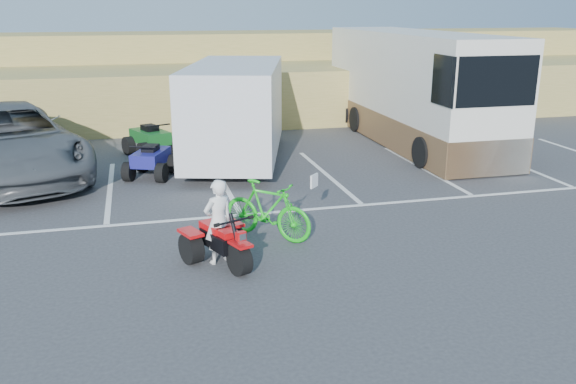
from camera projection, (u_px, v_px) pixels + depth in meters
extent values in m
plane|color=#38383B|center=(265.00, 259.00, 10.46)|extent=(100.00, 100.00, 0.00)
cube|color=white|center=(110.00, 189.00, 14.47)|extent=(0.12, 5.00, 0.01)
cube|color=white|center=(223.00, 182.00, 15.10)|extent=(0.12, 5.00, 0.01)
cube|color=white|center=(327.00, 175.00, 15.73)|extent=(0.12, 5.00, 0.01)
cube|color=white|center=(422.00, 168.00, 16.36)|extent=(0.12, 5.00, 0.01)
cube|color=white|center=(511.00, 162.00, 16.99)|extent=(0.12, 5.00, 0.01)
cube|color=white|center=(241.00, 215.00, 12.69)|extent=(28.00, 0.12, 0.01)
cube|color=olive|center=(188.00, 93.00, 23.16)|extent=(40.00, 6.00, 2.00)
cube|color=olive|center=(179.00, 59.00, 26.11)|extent=(40.00, 4.00, 2.20)
imported|color=white|center=(218.00, 222.00, 10.15)|extent=(0.62, 0.52, 1.46)
imported|color=#14BF19|center=(267.00, 210.00, 11.29)|extent=(1.69, 1.64, 1.10)
imported|color=#4E5256|center=(7.00, 142.00, 15.22)|extent=(5.06, 7.21, 1.83)
cube|color=silver|center=(236.00, 108.00, 16.72)|extent=(3.78, 6.16, 2.39)
cylinder|color=black|center=(237.00, 149.00, 17.05)|extent=(2.21, 1.22, 0.67)
cube|color=silver|center=(412.00, 87.00, 19.21)|extent=(2.39, 9.38, 3.37)
cube|color=brown|center=(410.00, 125.00, 19.57)|extent=(2.44, 9.38, 0.94)
cube|color=black|center=(498.00, 81.00, 14.64)|extent=(2.15, 0.03, 1.22)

